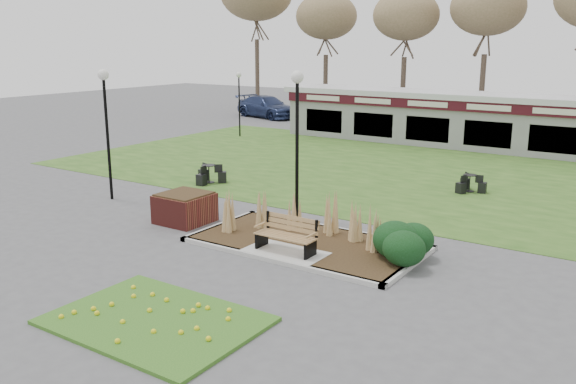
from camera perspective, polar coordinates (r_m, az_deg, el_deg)
The scene contains 15 objects.
ground at distance 16.23m, azimuth -0.54°, elevation -6.16°, with size 100.00×100.00×0.00m, color #515154.
lawn at distance 26.64m, azimuth 14.13°, elevation 1.44°, with size 34.00×16.00×0.02m, color #2D551B.
flower_bed at distance 12.96m, azimuth -12.30°, elevation -11.56°, with size 4.20×3.00×0.16m.
planting_bed at distance 16.59m, azimuth 5.75°, elevation -4.45°, with size 6.75×3.40×1.27m.
park_bench at distance 16.23m, azimuth -0.05°, elevation -3.96°, with size 1.70×0.66×0.93m.
brick_planter at distance 19.48m, azimuth -9.64°, elevation -1.45°, with size 1.50×1.50×0.95m.
food_pavilion at distance 33.92m, azimuth 18.90°, elevation 6.24°, with size 24.60×3.40×2.90m.
lamp_post_near_left at distance 18.92m, azimuth 0.86°, elevation 7.44°, with size 0.39×0.39×4.71m.
lamp_post_mid_left at distance 22.47m, azimuth -16.72°, elevation 7.75°, with size 0.39×0.39×4.64m.
lamp_post_far_left at distance 36.59m, azimuth -4.60°, elevation 9.51°, with size 0.32×0.32×3.82m.
bistro_set_a at distance 24.77m, azimuth -7.40°, elevation 1.43°, with size 1.36×1.26×0.73m.
bistro_set_b at distance 24.11m, azimuth 16.61°, elevation 0.55°, with size 1.14×1.22×0.65m.
car_silver at distance 45.25m, azimuth 5.40°, elevation 7.58°, with size 1.46×3.63×1.24m, color silver.
car_black at distance 42.47m, azimuth 6.78°, elevation 7.39°, with size 1.71×4.91×1.62m, color black.
car_blue at distance 46.08m, azimuth -1.98°, elevation 7.97°, with size 2.23×5.48×1.59m, color navy.
Camera 1 is at (8.58, -12.60, 5.58)m, focal length 38.00 mm.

